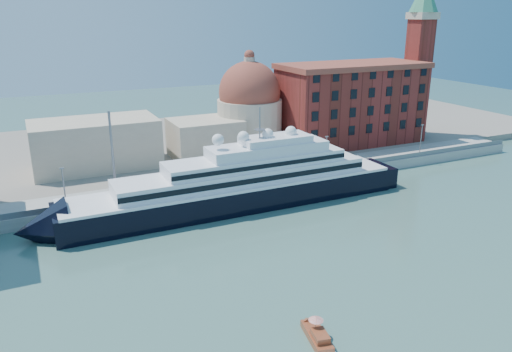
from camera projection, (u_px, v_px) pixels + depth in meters
ground at (275, 255)px, 84.18m from camera, size 400.00×400.00×0.00m
quay at (206, 187)px, 112.96m from camera, size 180.00×10.00×2.50m
land at (159, 147)px, 148.22m from camera, size 260.00×72.00×2.00m
quay_fence at (213, 185)px, 108.52m from camera, size 180.00×0.10×1.20m
superyacht at (226, 190)px, 102.80m from camera, size 81.05×11.24×24.22m
water_taxi at (317, 335)px, 62.00m from camera, size 3.41×6.79×3.08m
warehouse at (351, 103)px, 145.68m from camera, size 43.00×19.00×23.25m
campanile at (420, 48)px, 150.78m from camera, size 8.40×8.40×47.00m
church at (197, 123)px, 132.90m from camera, size 66.00×18.00×25.50m
lamp_posts at (150, 160)px, 103.63m from camera, size 120.80×2.40×18.00m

